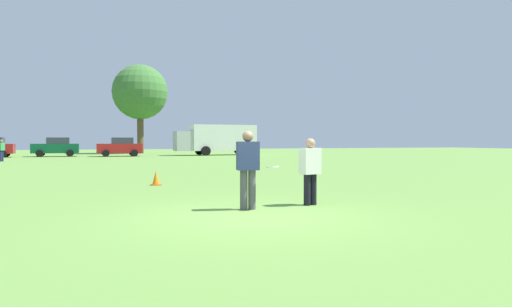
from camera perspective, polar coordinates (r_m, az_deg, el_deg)
name	(u,v)px	position (r m, az deg, el deg)	size (l,w,h in m)	color
ground_plane	(253,216)	(8.76, -0.41, -8.06)	(150.35, 150.35, 0.00)	#608C3D
player_thrower	(248,165)	(9.54, -1.05, -1.51)	(0.50, 0.33, 1.69)	#4C4C51
player_defender	(310,168)	(10.28, 6.96, -1.83)	(0.50, 0.36, 1.53)	black
frisbee	(272,167)	(9.50, 2.11, -1.75)	(0.27, 0.27, 0.06)	white
traffic_cone	(156,178)	(15.22, -12.69, -3.12)	(0.32, 0.32, 0.48)	#D8590C
parked_car_center	(56,147)	(46.77, -24.22, 0.78)	(4.25, 2.31, 1.82)	#0C4C2D
parked_car_mid_right	(120,147)	(45.14, -17.02, 0.83)	(4.25, 2.31, 1.82)	maroon
box_truck	(217,139)	(47.14, -5.00, 1.92)	(8.57, 3.18, 3.18)	white
bystander_sideline_watcher	(1,149)	(37.09, -29.82, 0.48)	(0.43, 0.50, 1.57)	#1E234C
tree_east_birch	(140,92)	(55.47, -14.62, 7.58)	(6.54, 6.54, 10.62)	brown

